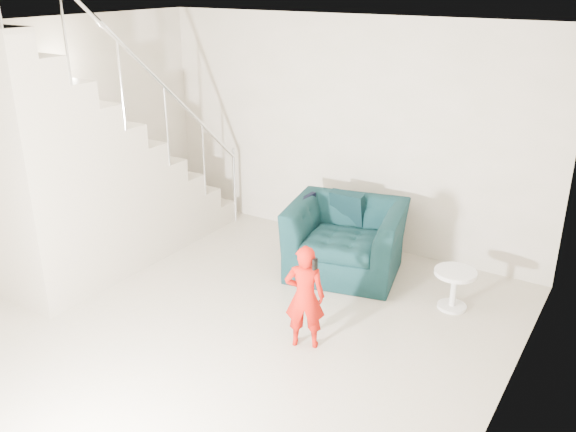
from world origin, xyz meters
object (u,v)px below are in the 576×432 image
Objects in this scene: toddler at (305,297)px; armchair at (346,239)px; side_table at (454,283)px; staircase at (89,188)px.

armchair is at bearing -101.00° from toddler.
staircase is at bearing -161.81° from side_table.
side_table is (0.92, 1.34, -0.21)m from toddler.
staircase is at bearing -163.60° from armchair.
side_table is at bearing 18.19° from staircase.
toddler reaches higher than side_table.
toddler is 2.37× the size of side_table.
toddler is 1.64m from side_table.
toddler is at bearing -89.49° from armchair.
staircase is (-2.80, 0.12, 0.46)m from toddler.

